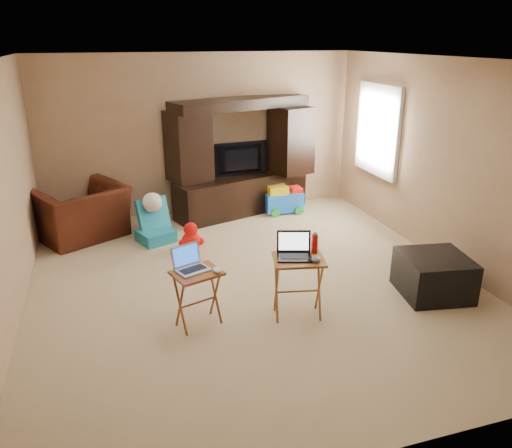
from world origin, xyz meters
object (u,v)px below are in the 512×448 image
object	(u,v)px
mouse_left	(217,270)
entertainment_center	(241,157)
tray_table_left	(198,299)
laptop_left	(192,260)
water_bottle	(315,244)
recliner	(82,213)
push_toy	(284,198)
tray_table_right	(298,287)
child_rocker	(155,221)
ottoman	(434,275)
television	(242,160)
mouse_right	(316,259)
plush_toy	(191,236)
laptop_right	(295,247)

from	to	relation	value
mouse_left	entertainment_center	bearing A→B (deg)	70.32
tray_table_left	mouse_left	distance (m)	0.38
laptop_left	water_bottle	world-z (taller)	water_bottle
tray_table_left	laptop_left	distance (m)	0.42
recliner	push_toy	size ratio (longest dim) A/B	1.86
laptop_left	mouse_left	xyz separation A→B (m)	(0.22, -0.10, -0.10)
push_toy	tray_table_right	xyz separation A→B (m)	(-0.99, -3.10, 0.09)
mouse_left	tray_table_left	bearing A→B (deg)	159.52
tray_table_right	water_bottle	bearing A→B (deg)	33.78
laptop_left	entertainment_center	bearing A→B (deg)	45.02
child_rocker	ottoman	bearing A→B (deg)	-62.97
push_toy	water_bottle	xyz separation A→B (m)	(-0.79, -3.02, 0.52)
television	mouse_right	size ratio (longest dim) A/B	7.04
plush_toy	recliner	bearing A→B (deg)	147.34
push_toy	laptop_right	xyz separation A→B (m)	(-1.03, -3.08, 0.54)
child_rocker	water_bottle	world-z (taller)	water_bottle
recliner	ottoman	xyz separation A→B (m)	(3.75, -2.92, -0.15)
television	plush_toy	bearing A→B (deg)	44.65
plush_toy	mouse_right	distance (m)	2.36
push_toy	mouse_right	distance (m)	3.36
tray_table_right	mouse_left	bearing A→B (deg)	-172.59
tray_table_left	plush_toy	bearing A→B (deg)	64.29
plush_toy	water_bottle	size ratio (longest dim) A/B	1.97
plush_toy	entertainment_center	bearing A→B (deg)	50.22
plush_toy	tray_table_right	size ratio (longest dim) A/B	0.61
child_rocker	ottoman	world-z (taller)	child_rocker
entertainment_center	push_toy	bearing A→B (deg)	-35.63
laptop_left	tray_table_left	bearing A→B (deg)	-66.33
child_rocker	mouse_left	world-z (taller)	mouse_left
tray_table_right	laptop_left	bearing A→B (deg)	-177.10
child_rocker	water_bottle	size ratio (longest dim) A/B	3.00
ottoman	laptop_right	world-z (taller)	laptop_right
entertainment_center	mouse_right	distance (m)	3.45
child_rocker	laptop_right	world-z (taller)	laptop_right
water_bottle	mouse_right	bearing A→B (deg)	-109.29
push_toy	water_bottle	bearing A→B (deg)	-102.73
child_rocker	laptop_left	bearing A→B (deg)	-108.33
plush_toy	laptop_left	distance (m)	1.95
tray_table_left	laptop_right	xyz separation A→B (m)	(0.97, -0.12, 0.48)
recliner	tray_table_left	xyz separation A→B (m)	(1.12, -2.78, -0.08)
entertainment_center	tray_table_left	world-z (taller)	entertainment_center
laptop_right	tray_table_right	bearing A→B (deg)	-9.42
child_rocker	laptop_right	size ratio (longest dim) A/B	1.77
mouse_right	ottoman	bearing A→B (deg)	4.18
recliner	laptop_right	bearing A→B (deg)	97.79
entertainment_center	water_bottle	size ratio (longest dim) A/B	11.19
child_rocker	laptop_right	bearing A→B (deg)	-86.73
laptop_right	mouse_right	distance (m)	0.24
mouse_right	entertainment_center	bearing A→B (deg)	86.43
laptop_right	laptop_left	bearing A→B (deg)	-171.17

